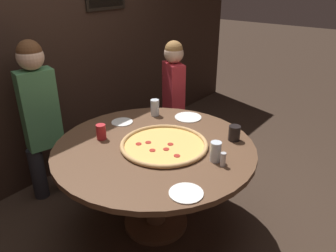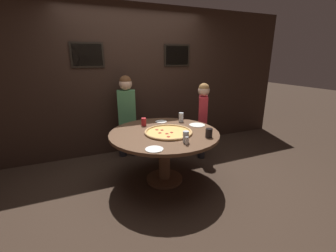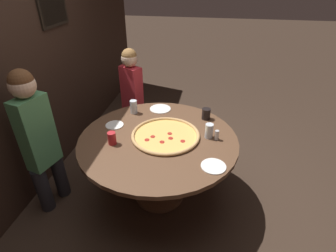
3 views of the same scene
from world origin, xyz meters
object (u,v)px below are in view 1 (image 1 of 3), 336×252
dining_table (155,162)px  drink_cup_by_shaker (101,132)px  white_plate_right_side (188,117)px  drink_cup_far_right (234,133)px  diner_centre_back (40,113)px  drink_cup_front_edge (155,108)px  giant_pizza (164,145)px  diner_far_left (173,96)px  white_plate_far_back (122,122)px  drink_cup_beside_pizza (216,152)px  condiment_shaker (223,159)px  white_plate_beside_cup (186,193)px

dining_table → drink_cup_by_shaker: (-0.17, 0.39, 0.20)m
dining_table → white_plate_right_side: (0.57, 0.10, 0.14)m
dining_table → drink_cup_far_right: drink_cup_far_right is taller
diner_centre_back → drink_cup_front_edge: bearing=149.2°
drink_cup_front_edge → white_plate_right_side: size_ratio=0.62×
giant_pizza → white_plate_right_side: giant_pizza is taller
giant_pizza → drink_cup_front_edge: (0.40, 0.43, 0.06)m
white_plate_right_side → drink_cup_far_right: bearing=-104.3°
drink_cup_front_edge → diner_far_left: size_ratio=0.11×
white_plate_far_back → dining_table: bearing=-106.5°
giant_pizza → diner_far_left: (0.91, 0.60, -0.01)m
drink_cup_beside_pizza → condiment_shaker: size_ratio=1.45×
condiment_shaker → drink_cup_by_shaker: bearing=104.1°
drink_cup_by_shaker → condiment_shaker: size_ratio=1.22×
drink_cup_front_edge → white_plate_beside_cup: 1.17m
drink_cup_front_edge → diner_far_left: 0.54m
drink_cup_far_right → white_plate_right_side: 0.54m
drink_cup_by_shaker → condiment_shaker: 0.95m
dining_table → white_plate_right_side: bearing=9.5°
giant_pizza → diner_far_left: bearing=33.6°
dining_table → drink_cup_beside_pizza: drink_cup_beside_pizza is taller
drink_cup_by_shaker → diner_far_left: bearing=7.8°
dining_table → white_plate_beside_cup: size_ratio=7.35×
drink_cup_beside_pizza → white_plate_far_back: (0.05, 0.95, -0.07)m
drink_cup_by_shaker → diner_far_left: size_ratio=0.09×
drink_cup_by_shaker → condiment_shaker: drink_cup_by_shaker is taller
giant_pizza → drink_cup_front_edge: size_ratio=4.44×
diner_far_left → diner_centre_back: (-1.20, 0.51, 0.07)m
dining_table → diner_far_left: size_ratio=1.14×
drink_cup_far_right → diner_far_left: bearing=62.4°
drink_cup_front_edge → diner_centre_back: (-0.70, 0.69, -0.00)m
white_plate_right_side → diner_centre_back: 1.27m
white_plate_beside_cup → white_plate_far_back: (0.48, 1.00, 0.00)m
drink_cup_beside_pizza → white_plate_right_side: (0.48, 0.56, -0.07)m
dining_table → diner_far_left: 1.09m
dining_table → drink_cup_by_shaker: bearing=113.8°
white_plate_right_side → white_plate_beside_cup: (-0.91, -0.62, 0.00)m
white_plate_beside_cup → white_plate_far_back: bearing=64.6°
drink_cup_by_shaker → diner_centre_back: 0.67m
drink_cup_front_edge → drink_cup_beside_pizza: bearing=-112.8°
dining_table → drink_cup_by_shaker: size_ratio=12.59×
white_plate_beside_cup → drink_cup_far_right: bearing=7.5°
diner_centre_back → dining_table: bearing=117.9°
drink_cup_beside_pizza → diner_centre_back: (-0.35, 1.52, 0.00)m
drink_cup_far_right → white_plate_far_back: 0.95m
white_plate_right_side → drink_cup_front_edge: bearing=117.1°
giant_pizza → white_plate_beside_cup: size_ratio=3.19×
condiment_shaker → drink_cup_front_edge: bearing=67.5°
dining_table → diner_centre_back: size_ratio=1.04×
drink_cup_by_shaker → diner_centre_back: bearing=97.8°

